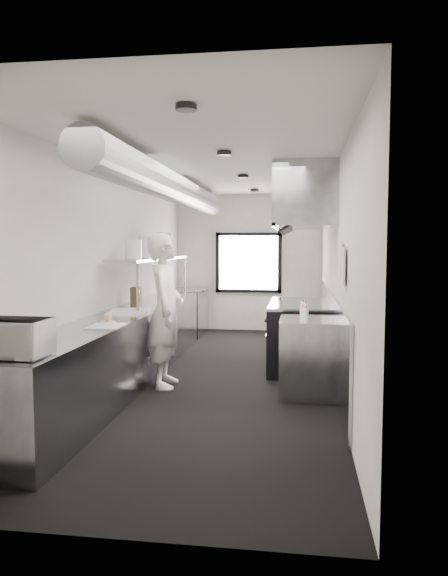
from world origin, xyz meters
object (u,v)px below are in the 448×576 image
(squeeze_bottle_b, at_px, (302,314))
(squeeze_bottle_c, at_px, (305,311))
(cutting_board, at_px, (130,311))
(exhaust_hood, at_px, (304,200))
(deli_tub_a, at_px, (30,337))
(deli_tub_b, at_px, (32,338))
(squeeze_bottle_e, at_px, (303,309))
(squeeze_bottle_d, at_px, (303,310))
(line_cook, at_px, (165,310))
(plate_stack_a, at_px, (134,249))
(plate_stack_d, at_px, (164,244))
(plate_stack_c, at_px, (151,247))
(squeeze_bottle_a, at_px, (306,315))
(bottle_station, at_px, (308,357))
(knife_block, at_px, (136,296))
(small_plate, at_px, (108,322))
(plate_stack_b, at_px, (148,247))
(prep_counter, at_px, (125,348))
(far_work_table, at_px, (186,312))
(pass_shelf, at_px, (153,260))
(microwave, at_px, (13,338))
(range, at_px, (298,335))

(squeeze_bottle_b, xyz_separation_m, squeeze_bottle_c, (0.03, 0.15, 0.01))
(cutting_board, relative_size, squeeze_bottle_b, 4.10)
(squeeze_bottle_c, bearing_deg, exhaust_hood, 90.70)
(exhaust_hood, xyz_separation_m, deli_tub_a, (-2.41, -3.27, -1.44))
(deli_tub_b, height_order, squeeze_bottle_e, squeeze_bottle_e)
(squeeze_bottle_d, bearing_deg, line_cook, 179.12)
(plate_stack_a, bearing_deg, plate_stack_d, 88.75)
(deli_tub_b, relative_size, squeeze_bottle_c, 0.67)
(plate_stack_c, bearing_deg, squeeze_bottle_e, -33.12)
(deli_tub_b, relative_size, plate_stack_d, 0.31)
(squeeze_bottle_a, bearing_deg, deli_tub_b, -146.35)
(bottle_station, distance_m, squeeze_bottle_d, 0.56)
(deli_tub_a, relative_size, knife_block, 0.51)
(line_cook, relative_size, small_plate, 10.48)
(deli_tub_a, bearing_deg, plate_stack_c, 88.67)
(small_plate, bearing_deg, squeeze_bottle_d, 19.22)
(plate_stack_c, bearing_deg, line_cook, -68.67)
(plate_stack_b, distance_m, squeeze_bottle_d, 2.76)
(small_plate, height_order, squeeze_bottle_d, squeeze_bottle_d)
(prep_counter, relative_size, deli_tub_b, 48.53)
(squeeze_bottle_a, bearing_deg, plate_stack_c, 139.17)
(knife_block, relative_size, plate_stack_a, 1.01)
(cutting_board, bearing_deg, deli_tub_b, -94.79)
(deli_tub_a, distance_m, squeeze_bottle_d, 3.12)
(cutting_board, distance_m, squeeze_bottle_a, 2.30)
(squeeze_bottle_a, xyz_separation_m, squeeze_bottle_b, (-0.04, 0.07, 0.00))
(line_cook, bearing_deg, far_work_table, 1.53)
(plate_stack_a, bearing_deg, pass_shelf, 88.43)
(microwave, relative_size, plate_stack_c, 1.49)
(plate_stack_a, bearing_deg, squeeze_bottle_b, -23.98)
(small_plate, height_order, plate_stack_b, plate_stack_b)
(far_work_table, distance_m, deli_tub_b, 5.79)
(exhaust_hood, bearing_deg, squeeze_bottle_d, -90.33)
(squeeze_bottle_a, height_order, squeeze_bottle_b, same)
(squeeze_bottle_a, bearing_deg, microwave, -135.85)
(squeeze_bottle_a, bearing_deg, range, 92.79)
(exhaust_hood, height_order, squeeze_bottle_d, exhaust_hood)
(range, distance_m, knife_block, 2.39)
(squeeze_bottle_a, bearing_deg, small_plate, -170.74)
(far_work_table, height_order, plate_stack_a, plate_stack_a)
(deli_tub_b, height_order, squeeze_bottle_b, squeeze_bottle_b)
(range, xyz_separation_m, plate_stack_c, (-2.27, 0.36, 1.26))
(pass_shelf, relative_size, squeeze_bottle_d, 16.18)
(microwave, height_order, plate_stack_c, plate_stack_c)
(exhaust_hood, bearing_deg, plate_stack_b, 178.28)
(small_plate, xyz_separation_m, plate_stack_c, (-0.17, 2.38, 0.83))
(plate_stack_b, height_order, squeeze_bottle_c, plate_stack_b)
(plate_stack_a, bearing_deg, plate_stack_b, 88.79)
(prep_counter, height_order, microwave, microwave)
(pass_shelf, xyz_separation_m, cutting_board, (0.08, -1.40, -0.62))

